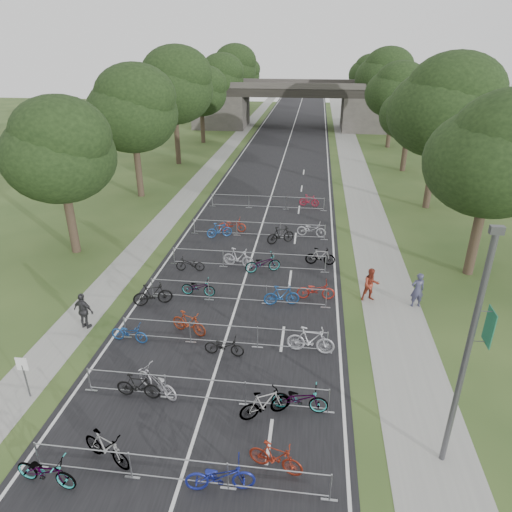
{
  "coord_description": "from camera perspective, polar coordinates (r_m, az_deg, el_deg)",
  "views": [
    {
      "loc": [
        3.6,
        -9.42,
        12.42
      ],
      "look_at": [
        0.54,
        14.45,
        1.1
      ],
      "focal_mm": 32.0,
      "sensor_mm": 36.0,
      "label": 1
    }
  ],
  "objects": [
    {
      "name": "bike_5",
      "position": [
        18.62,
        -12.3,
        -15.16
      ],
      "size": [
        2.16,
        1.63,
        1.08
      ],
      "primitive_type": "imported",
      "rotation": [
        0.0,
        0.0,
        4.21
      ],
      "color": "#9F9EA5",
      "rests_on": "ground"
    },
    {
      "name": "barrier_row_5",
      "position": [
        31.93,
        0.3,
        3.36
      ],
      "size": [
        9.7,
        0.08,
        1.1
      ],
      "color": "#93969A",
      "rests_on": "ground"
    },
    {
      "name": "bike_13",
      "position": [
        24.71,
        -7.22,
        -3.91
      ],
      "size": [
        1.88,
        0.73,
        0.98
      ],
      "primitive_type": "imported",
      "rotation": [
        0.0,
        0.0,
        1.53
      ],
      "color": "#93969A",
      "rests_on": "ground"
    },
    {
      "name": "bike_2",
      "position": [
        15.3,
        -4.51,
        -25.73
      ],
      "size": [
        2.24,
        1.08,
        1.13
      ],
      "primitive_type": "imported",
      "rotation": [
        0.0,
        0.0,
        1.73
      ],
      "color": "navy",
      "rests_on": "ground"
    },
    {
      "name": "bike_18",
      "position": [
        26.95,
        0.85,
        -0.92
      ],
      "size": [
        2.26,
        1.44,
        1.12
      ],
      "primitive_type": "imported",
      "rotation": [
        0.0,
        0.0,
        1.93
      ],
      "color": "#93969A",
      "rests_on": "ground"
    },
    {
      "name": "bike_15",
      "position": [
        24.37,
        7.49,
        -4.26
      ],
      "size": [
        2.04,
        0.82,
        1.05
      ],
      "primitive_type": "imported",
      "rotation": [
        0.0,
        0.0,
        1.63
      ],
      "color": "maroon",
      "rests_on": "ground"
    },
    {
      "name": "tree_left_3",
      "position": [
        63.43,
        -6.81,
        19.66
      ],
      "size": [
        6.72,
        6.72,
        10.25
      ],
      "color": "#33261C",
      "rests_on": "ground"
    },
    {
      "name": "barrier_row_6",
      "position": [
        37.53,
        1.43,
        6.74
      ],
      "size": [
        9.7,
        0.08,
        1.1
      ],
      "color": "#93969A",
      "rests_on": "ground"
    },
    {
      "name": "tree_left_4",
      "position": [
        75.04,
        -4.56,
        21.21
      ],
      "size": [
        7.56,
        7.56,
        11.53
      ],
      "color": "#33261C",
      "rests_on": "ground"
    },
    {
      "name": "tree_right_0",
      "position": [
        27.63,
        27.79,
        10.88
      ],
      "size": [
        7.17,
        7.17,
        10.93
      ],
      "color": "#33261C",
      "rests_on": "ground"
    },
    {
      "name": "bike_23",
      "position": [
        32.18,
        6.95,
        3.32
      ],
      "size": [
        2.11,
        0.98,
        1.07
      ],
      "primitive_type": "imported",
      "rotation": [
        0.0,
        0.0,
        1.43
      ],
      "color": "#ABACB3",
      "rests_on": "ground"
    },
    {
      "name": "sidewalk_right",
      "position": [
        60.87,
        11.58,
        12.93
      ],
      "size": [
        3.0,
        140.0,
        0.01
      ],
      "primitive_type": "cube",
      "color": "gray",
      "rests_on": "ground"
    },
    {
      "name": "bike_22",
      "position": [
        30.88,
        3.09,
        2.64
      ],
      "size": [
        2.01,
        1.47,
        1.2
      ],
      "primitive_type": "imported",
      "rotation": [
        0.0,
        0.0,
        2.08
      ],
      "color": "black",
      "rests_on": "ground"
    },
    {
      "name": "tree_right_4",
      "position": [
        74.1,
        15.7,
        20.84
      ],
      "size": [
        8.18,
        8.18,
        12.47
      ],
      "color": "#33261C",
      "rests_on": "ground"
    },
    {
      "name": "barrier_row_0",
      "position": [
        15.58,
        -9.66,
        -24.95
      ],
      "size": [
        9.7,
        0.08,
        1.1
      ],
      "color": "#93969A",
      "rests_on": "ground"
    },
    {
      "name": "barrier_row_2",
      "position": [
        20.74,
        -4.09,
        -9.81
      ],
      "size": [
        9.7,
        0.08,
        1.1
      ],
      "color": "#93969A",
      "rests_on": "ground"
    },
    {
      "name": "bike_3",
      "position": [
        15.72,
        2.47,
        -23.86
      ],
      "size": [
        1.9,
        0.98,
        1.1
      ],
      "primitive_type": "imported",
      "rotation": [
        0.0,
        0.0,
        1.3
      ],
      "color": "maroon",
      "rests_on": "ground"
    },
    {
      "name": "tree_right_1",
      "position": [
        38.81,
        22.42,
        16.72
      ],
      "size": [
        8.18,
        8.18,
        12.47
      ],
      "color": "#33261C",
      "rests_on": "ground"
    },
    {
      "name": "pedestrian_b",
      "position": [
        24.6,
        14.17,
        -3.53
      ],
      "size": [
        1.02,
        0.88,
        1.83
      ],
      "primitive_type": "imported",
      "rotation": [
        0.0,
        0.0,
        0.23
      ],
      "color": "maroon",
      "rests_on": "ground"
    },
    {
      "name": "bike_6",
      "position": [
        17.3,
        1.1,
        -17.97
      ],
      "size": [
        1.98,
        1.39,
        1.17
      ],
      "primitive_type": "imported",
      "rotation": [
        0.0,
        0.0,
        2.05
      ],
      "color": "#93969A",
      "rests_on": "ground"
    },
    {
      "name": "sidewalk_left",
      "position": [
        61.71,
        -3.31,
        13.54
      ],
      "size": [
        2.0,
        140.0,
        0.01
      ],
      "primitive_type": "cube",
      "color": "gray",
      "rests_on": "ground"
    },
    {
      "name": "bike_27",
      "position": [
        38.33,
        6.66,
        6.89
      ],
      "size": [
        1.69,
        0.69,
        0.99
      ],
      "primitive_type": "imported",
      "rotation": [
        0.0,
        0.0,
        1.43
      ],
      "color": "maroon",
      "rests_on": "ground"
    },
    {
      "name": "tree_right_6",
      "position": [
        97.97,
        13.81,
        21.31
      ],
      "size": [
        7.17,
        7.17,
        10.93
      ],
      "color": "#33261C",
      "rests_on": "ground"
    },
    {
      "name": "lamppost",
      "position": [
        14.8,
        25.01,
        -10.9
      ],
      "size": [
        0.61,
        0.65,
        8.21
      ],
      "color": "#4C4C51",
      "rests_on": "ground"
    },
    {
      "name": "tree_right_2",
      "position": [
        50.67,
        18.85,
        16.58
      ],
      "size": [
        6.16,
        6.16,
        9.39
      ],
      "color": "#33261C",
      "rests_on": "ground"
    },
    {
      "name": "bike_8",
      "position": [
        21.74,
        -15.57,
        -9.23
      ],
      "size": [
        1.83,
        0.81,
        0.93
      ],
      "primitive_type": "imported",
      "rotation": [
        0.0,
        0.0,
        1.46
      ],
      "color": "navy",
      "rests_on": "ground"
    },
    {
      "name": "bike_12",
      "position": [
        24.22,
        -12.79,
        -4.7
      ],
      "size": [
        2.09,
        1.28,
        1.22
      ],
      "primitive_type": "imported",
      "rotation": [
        0.0,
        0.0,
        1.95
      ],
      "color": "black",
      "rests_on": "ground"
    },
    {
      "name": "barrier_row_4",
      "position": [
        27.39,
        -0.98,
        -0.5
      ],
      "size": [
        9.7,
        0.08,
        1.1
      ],
      "color": "#93969A",
      "rests_on": "ground"
    },
    {
      "name": "bike_1",
      "position": [
        16.6,
        -18.2,
        -21.84
      ],
      "size": [
        2.05,
        1.29,
        1.2
      ],
      "primitive_type": "imported",
      "rotation": [
        0.0,
        0.0,
        1.17
      ],
      "color": "#93969A",
      "rests_on": "ground"
    },
    {
      "name": "bike_10",
      "position": [
        20.2,
        -3.99,
        -11.17
      ],
      "size": [
        1.8,
        0.7,
        0.93
      ],
      "primitive_type": "imported",
      "rotation": [
        0.0,
        0.0,
        1.52
      ],
      "color": "black",
      "rests_on": "ground"
    },
    {
      "name": "bike_19",
      "position": [
        28.09,
        8.04,
        -0.08
      ],
      "size": [
        1.82,
        0.53,
        1.09
      ],
      "primitive_type": "imported",
      "rotation": [
        0.0,
        0.0,
        1.56
      ],
      "color": "#93969A",
      "rests_on": "ground"
    },
    {
      "name": "tree_left_5",
      "position": [
        86.76,
        -2.88,
        22.32
      ],
      "size": [
        8.4,
        8.4,
        12.81
      ],
      "color": "#33261C",
      "rests_on": "ground"
    },
    {
      "name": "bike_0",
      "position": [
        16.68,
        -24.79,
        -23.22
      ],
      "size": [
        2.14,
        0.98,
        1.09
      ],
      "primitive_type": "imported",
      "rotation": [
        0.0,
        0.0,
        1.44
      ],
      "color": "#93969A",
      "rests_on": "ground"
    },
    {
      "name": "overpass_bridge",
      "position": [
        75.04,
        4.73,
        18.31
      ],
      "size": [
        31.0,
        8.0,
        7.05
      ],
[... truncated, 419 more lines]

